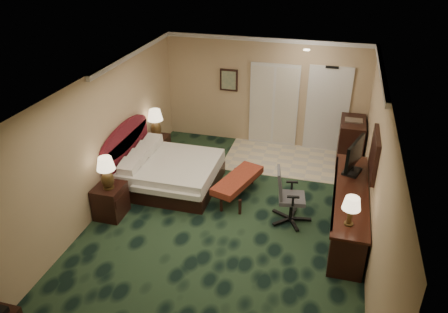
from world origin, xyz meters
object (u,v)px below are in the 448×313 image
(nightstand_far, at_px, (158,147))
(bed_bench, at_px, (238,187))
(tv, at_px, (354,157))
(lamp_far, at_px, (156,123))
(desk_chair, at_px, (292,196))
(nightstand_near, at_px, (110,201))
(lamp_near, at_px, (107,173))
(minibar, at_px, (351,142))
(bed, at_px, (172,174))
(desk, at_px, (348,210))

(nightstand_far, bearing_deg, bed_bench, -27.56)
(nightstand_far, xyz_separation_m, tv, (4.43, -1.01, 0.87))
(lamp_far, relative_size, desk_chair, 0.62)
(nightstand_near, height_order, lamp_far, lamp_far)
(lamp_near, bearing_deg, minibar, 38.37)
(bed, relative_size, nightstand_far, 3.33)
(desk_chair, bearing_deg, nightstand_near, -177.24)
(desk, height_order, desk_chair, desk_chair)
(bed, height_order, lamp_far, lamp_far)
(nightstand_near, xyz_separation_m, bed_bench, (2.21, 1.27, -0.09))
(nightstand_near, relative_size, desk, 0.23)
(lamp_near, xyz_separation_m, minibar, (4.36, 3.46, -0.44))
(nightstand_near, xyz_separation_m, desk_chair, (3.37, 0.72, 0.23))
(bed, bearing_deg, minibar, 30.10)
(desk_chair, bearing_deg, bed, 157.89)
(desk, height_order, minibar, minibar)
(bed, bearing_deg, tv, 1.74)
(bed, xyz_separation_m, desk_chair, (2.61, -0.59, 0.25))
(nightstand_near, bearing_deg, bed_bench, 29.86)
(lamp_near, xyz_separation_m, desk_chair, (3.34, 0.76, -0.42))
(lamp_near, relative_size, minibar, 0.61)
(lamp_near, bearing_deg, bed, 61.60)
(nightstand_far, bearing_deg, nightstand_near, -89.26)
(lamp_far, xyz_separation_m, bed_bench, (2.27, -1.18, -0.67))
(lamp_near, bearing_deg, tv, 18.47)
(bed, distance_m, nightstand_far, 1.37)
(bed_bench, bearing_deg, tv, 21.25)
(desk, bearing_deg, tv, 89.80)
(lamp_far, bearing_deg, lamp_near, -87.90)
(bed, distance_m, desk, 3.69)
(lamp_near, height_order, desk_chair, lamp_near)
(bed, xyz_separation_m, nightstand_near, (-0.76, -1.31, 0.02))
(bed, distance_m, minibar, 4.21)
(desk, distance_m, minibar, 2.69)
(lamp_far, distance_m, tv, 4.58)
(nightstand_near, height_order, desk_chair, desk_chair)
(bed, height_order, minibar, minibar)
(lamp_near, xyz_separation_m, bed_bench, (2.17, 1.30, -0.73))
(nightstand_far, height_order, minibar, minibar)
(lamp_far, height_order, desk_chair, lamp_far)
(bed, bearing_deg, nightstand_near, -120.06)
(lamp_far, relative_size, tv, 0.79)
(desk, bearing_deg, nightstand_near, -170.49)
(bed_bench, height_order, desk, desk)
(desk, relative_size, minibar, 2.68)
(lamp_far, xyz_separation_m, desk, (4.46, -1.71, -0.49))
(tv, bearing_deg, bed, -160.24)
(nightstand_near, bearing_deg, lamp_far, 91.40)
(lamp_far, distance_m, desk, 4.80)
(nightstand_near, distance_m, tv, 4.70)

